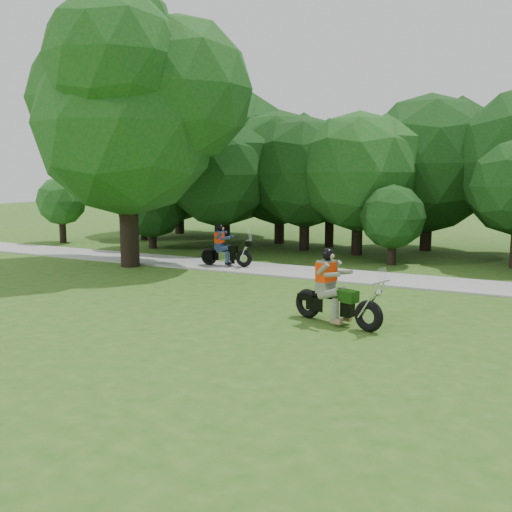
% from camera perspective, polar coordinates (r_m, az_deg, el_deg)
% --- Properties ---
extents(ground, '(100.00, 100.00, 0.00)m').
position_cam_1_polar(ground, '(10.69, 10.45, -10.29)').
color(ground, '#2B5819').
rests_on(ground, ground).
extents(walkway, '(60.00, 2.20, 0.06)m').
position_cam_1_polar(walkway, '(18.28, 17.49, -2.62)').
color(walkway, '#979792').
rests_on(walkway, ground).
extents(tree_line, '(39.55, 12.07, 7.72)m').
position_cam_1_polar(tree_line, '(24.57, 22.89, 8.34)').
color(tree_line, black).
rests_on(tree_line, ground).
extents(big_tree_west, '(8.64, 6.56, 9.96)m').
position_cam_1_polar(big_tree_west, '(21.39, -12.41, 14.53)').
color(big_tree_west, black).
rests_on(big_tree_west, ground).
extents(chopper_motorcycle, '(2.34, 1.12, 1.71)m').
position_cam_1_polar(chopper_motorcycle, '(12.96, 7.71, -4.02)').
color(chopper_motorcycle, black).
rests_on(chopper_motorcycle, ground).
extents(touring_motorcycle, '(1.96, 0.75, 1.49)m').
position_cam_1_polar(touring_motorcycle, '(20.46, -3.31, 0.52)').
color(touring_motorcycle, black).
rests_on(touring_motorcycle, walkway).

